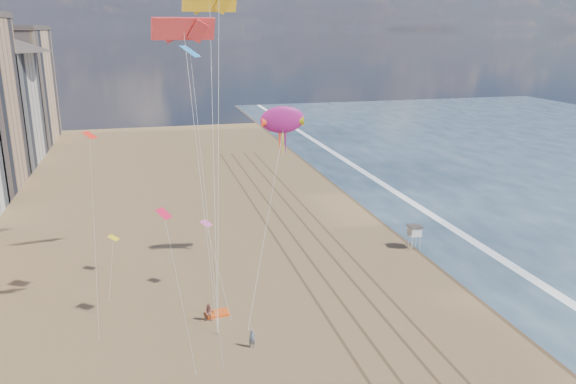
{
  "coord_description": "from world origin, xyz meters",
  "views": [
    {
      "loc": [
        -16.48,
        -29.5,
        26.13
      ],
      "look_at": [
        -2.32,
        26.0,
        9.5
      ],
      "focal_mm": 35.0,
      "sensor_mm": 36.0,
      "label": 1
    }
  ],
  "objects_px": {
    "kite_flyer_a": "(252,339)",
    "kite_flyer_b": "(209,313)",
    "grounded_kite": "(217,313)",
    "show_kite": "(282,120)",
    "lifeguard_stand": "(414,231)"
  },
  "relations": [
    {
      "from": "lifeguard_stand",
      "to": "kite_flyer_b",
      "type": "distance_m",
      "value": 29.28
    },
    {
      "from": "grounded_kite",
      "to": "kite_flyer_b",
      "type": "xyz_separation_m",
      "value": [
        -0.87,
        -1.09,
        0.76
      ]
    },
    {
      "from": "show_kite",
      "to": "kite_flyer_a",
      "type": "bearing_deg",
      "value": -111.99
    },
    {
      "from": "show_kite",
      "to": "kite_flyer_b",
      "type": "xyz_separation_m",
      "value": [
        -9.89,
        -11.63,
        -15.8
      ]
    },
    {
      "from": "grounded_kite",
      "to": "show_kite",
      "type": "distance_m",
      "value": 21.61
    },
    {
      "from": "grounded_kite",
      "to": "kite_flyer_a",
      "type": "height_order",
      "value": "kite_flyer_a"
    },
    {
      "from": "grounded_kite",
      "to": "kite_flyer_b",
      "type": "relative_size",
      "value": 1.21
    },
    {
      "from": "kite_flyer_a",
      "to": "kite_flyer_b",
      "type": "bearing_deg",
      "value": 122.66
    },
    {
      "from": "show_kite",
      "to": "kite_flyer_a",
      "type": "distance_m",
      "value": 24.26
    },
    {
      "from": "show_kite",
      "to": "kite_flyer_a",
      "type": "xyz_separation_m",
      "value": [
        -6.88,
        -17.03,
        -15.85
      ]
    },
    {
      "from": "lifeguard_stand",
      "to": "kite_flyer_b",
      "type": "bearing_deg",
      "value": -155.87
    },
    {
      "from": "lifeguard_stand",
      "to": "grounded_kite",
      "type": "bearing_deg",
      "value": -157.17
    },
    {
      "from": "kite_flyer_a",
      "to": "kite_flyer_b",
      "type": "relative_size",
      "value": 0.94
    },
    {
      "from": "kite_flyer_a",
      "to": "show_kite",
      "type": "bearing_deg",
      "value": 71.46
    },
    {
      "from": "kite_flyer_b",
      "to": "grounded_kite",
      "type": "bearing_deg",
      "value": 67.81
    }
  ]
}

